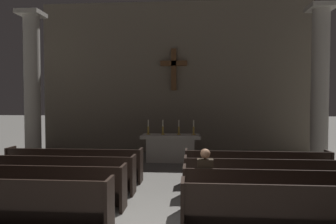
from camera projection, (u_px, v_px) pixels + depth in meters
pew_left_row_1 at (4, 203)px, 5.44m from camera, size 3.84×0.50×0.95m
pew_left_row_2 at (35, 186)px, 6.52m from camera, size 3.84×0.50×0.95m
pew_left_row_3 at (58, 174)px, 7.60m from camera, size 3.84×0.50×0.95m
pew_left_row_4 at (74, 165)px, 8.68m from camera, size 3.84×0.50×0.95m
pew_right_row_1 at (298, 211)px, 5.05m from camera, size 3.84×0.50×0.95m
pew_right_row_2 at (279, 191)px, 6.13m from camera, size 3.84×0.50×0.95m
pew_right_row_3 at (266, 178)px, 7.20m from camera, size 3.84×0.50×0.95m
pew_right_row_4 at (256, 168)px, 8.28m from camera, size 3.84×0.50×0.95m
column_left_second at (32, 88)px, 11.84m from camera, size 0.90×0.90×5.69m
column_right_second at (320, 87)px, 11.01m from camera, size 0.90×0.90×5.69m
altar at (171, 147)px, 11.50m from camera, size 2.20×0.90×1.01m
candlestick_outer_left at (148, 130)px, 11.54m from camera, size 0.16×0.16×0.55m
candlestick_inner_left at (163, 130)px, 11.50m from camera, size 0.16×0.16×0.55m
candlestick_inner_right at (179, 130)px, 11.45m from camera, size 0.16×0.16×0.55m
candlestick_outer_right at (194, 130)px, 11.41m from camera, size 0.16×0.16×0.55m
apse_with_cross at (174, 78)px, 13.48m from camera, size 11.68×0.46×6.57m
lone_worshipper at (205, 179)px, 6.27m from camera, size 0.32×0.43×1.32m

